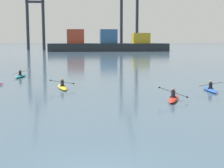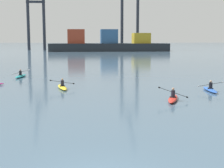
{
  "view_description": "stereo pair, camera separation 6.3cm",
  "coord_description": "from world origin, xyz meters",
  "px_view_note": "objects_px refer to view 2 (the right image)",
  "views": [
    {
      "loc": [
        -0.44,
        -9.49,
        4.44
      ],
      "look_at": [
        2.05,
        18.67,
        0.6
      ],
      "focal_mm": 53.23,
      "sensor_mm": 36.0,
      "label": 1
    },
    {
      "loc": [
        -0.38,
        -9.49,
        4.44
      ],
      "look_at": [
        2.05,
        18.67,
        0.6
      ],
      "focal_mm": 53.23,
      "sensor_mm": 36.0,
      "label": 2
    }
  ],
  "objects_px": {
    "gantry_crane_west_mid": "(130,2)",
    "kayak_yellow": "(62,87)",
    "kayak_red": "(173,98)",
    "kayak_blue": "(210,89)",
    "container_barge": "(108,44)",
    "gantry_crane_west": "(36,9)",
    "kayak_teal": "(21,76)"
  },
  "relations": [
    {
      "from": "gantry_crane_west_mid",
      "to": "kayak_yellow",
      "type": "distance_m",
      "value": 110.76
    },
    {
      "from": "gantry_crane_west",
      "to": "kayak_teal",
      "type": "height_order",
      "value": "gantry_crane_west"
    },
    {
      "from": "kayak_teal",
      "to": "gantry_crane_west_mid",
      "type": "bearing_deg",
      "value": 74.78
    },
    {
      "from": "container_barge",
      "to": "gantry_crane_west_mid",
      "type": "height_order",
      "value": "gantry_crane_west_mid"
    },
    {
      "from": "gantry_crane_west",
      "to": "kayak_teal",
      "type": "bearing_deg",
      "value": -83.29
    },
    {
      "from": "kayak_blue",
      "to": "kayak_yellow",
      "type": "height_order",
      "value": "same"
    },
    {
      "from": "gantry_crane_west_mid",
      "to": "kayak_blue",
      "type": "bearing_deg",
      "value": -94.4
    },
    {
      "from": "gantry_crane_west_mid",
      "to": "kayak_red",
      "type": "height_order",
      "value": "gantry_crane_west_mid"
    },
    {
      "from": "container_barge",
      "to": "gantry_crane_west",
      "type": "xyz_separation_m",
      "value": [
        -28.01,
        15.25,
        13.6
      ]
    },
    {
      "from": "gantry_crane_west_mid",
      "to": "kayak_blue",
      "type": "relative_size",
      "value": 11.1
    },
    {
      "from": "gantry_crane_west_mid",
      "to": "kayak_yellow",
      "type": "xyz_separation_m",
      "value": [
        -21.14,
        -107.02,
        -19.18
      ]
    },
    {
      "from": "gantry_crane_west_mid",
      "to": "kayak_teal",
      "type": "xyz_separation_m",
      "value": [
        -26.54,
        -97.56,
        -19.18
      ]
    },
    {
      "from": "gantry_crane_west_mid",
      "to": "kayak_teal",
      "type": "relative_size",
      "value": 11.04
    },
    {
      "from": "kayak_yellow",
      "to": "kayak_red",
      "type": "distance_m",
      "value": 10.63
    },
    {
      "from": "gantry_crane_west_mid",
      "to": "kayak_yellow",
      "type": "relative_size",
      "value": 11.04
    },
    {
      "from": "kayak_teal",
      "to": "kayak_red",
      "type": "bearing_deg",
      "value": -49.2
    },
    {
      "from": "kayak_blue",
      "to": "gantry_crane_west",
      "type": "bearing_deg",
      "value": 105.03
    },
    {
      "from": "gantry_crane_west",
      "to": "kayak_blue",
      "type": "bearing_deg",
      "value": -74.97
    },
    {
      "from": "gantry_crane_west_mid",
      "to": "kayak_teal",
      "type": "height_order",
      "value": "gantry_crane_west_mid"
    },
    {
      "from": "gantry_crane_west",
      "to": "kayak_yellow",
      "type": "bearing_deg",
      "value": -81.06
    },
    {
      "from": "kayak_teal",
      "to": "kayak_red",
      "type": "xyz_separation_m",
      "value": [
        13.79,
        -15.98,
        0.0
      ]
    },
    {
      "from": "gantry_crane_west_mid",
      "to": "kayak_red",
      "type": "bearing_deg",
      "value": -96.41
    },
    {
      "from": "container_barge",
      "to": "kayak_blue",
      "type": "distance_m",
      "value": 95.46
    },
    {
      "from": "container_barge",
      "to": "kayak_blue",
      "type": "xyz_separation_m",
      "value": [
        1.71,
        -95.41,
        -2.47
      ]
    },
    {
      "from": "container_barge",
      "to": "kayak_yellow",
      "type": "height_order",
      "value": "container_barge"
    },
    {
      "from": "container_barge",
      "to": "gantry_crane_west_mid",
      "type": "relative_size",
      "value": 1.14
    },
    {
      "from": "container_barge",
      "to": "kayak_red",
      "type": "height_order",
      "value": "container_barge"
    },
    {
      "from": "gantry_crane_west",
      "to": "kayak_teal",
      "type": "xyz_separation_m",
      "value": [
        11.61,
        -98.62,
        -16.07
      ]
    },
    {
      "from": "gantry_crane_west_mid",
      "to": "kayak_yellow",
      "type": "bearing_deg",
      "value": -101.18
    },
    {
      "from": "container_barge",
      "to": "gantry_crane_west",
      "type": "distance_m",
      "value": 34.67
    },
    {
      "from": "gantry_crane_west",
      "to": "gantry_crane_west_mid",
      "type": "xyz_separation_m",
      "value": [
        38.15,
        -1.06,
        3.11
      ]
    },
    {
      "from": "gantry_crane_west",
      "to": "kayak_yellow",
      "type": "height_order",
      "value": "gantry_crane_west"
    }
  ]
}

